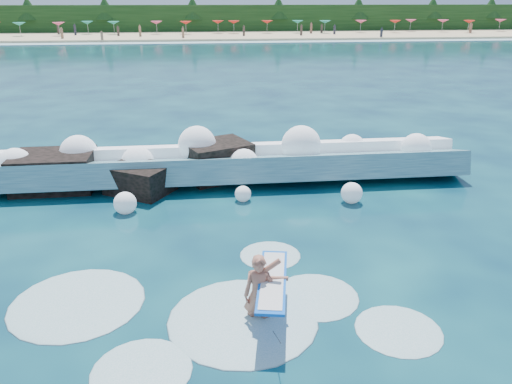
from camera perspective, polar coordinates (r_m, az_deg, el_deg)
ground at (r=12.56m, az=-5.83°, el=-8.72°), size 200.00×200.00×0.00m
beach at (r=89.09m, az=-6.89°, el=17.30°), size 140.00×20.00×0.40m
wet_band at (r=78.13m, az=-6.86°, el=16.63°), size 140.00×5.00×0.08m
treeline at (r=98.95m, az=-6.96°, el=19.02°), size 140.00×4.00×5.00m
breaking_wave at (r=18.33m, az=-3.87°, el=3.06°), size 17.66×2.77×1.52m
rock_cluster at (r=18.30m, az=-14.07°, el=2.31°), size 8.44×3.67×1.57m
surfer_with_board at (r=10.40m, az=0.71°, el=-11.34°), size 1.15×2.95×1.77m
wave_spray at (r=18.11m, az=-4.98°, el=4.29°), size 15.51×4.25×1.99m
surf_foam at (r=11.01m, az=-6.25°, el=-13.48°), size 9.01×5.74×0.16m
beach_umbrellas at (r=91.12m, az=-6.80°, el=18.68°), size 114.79×6.39×0.50m
beachgoers at (r=86.01m, az=-7.51°, el=17.73°), size 104.50×13.49×1.90m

